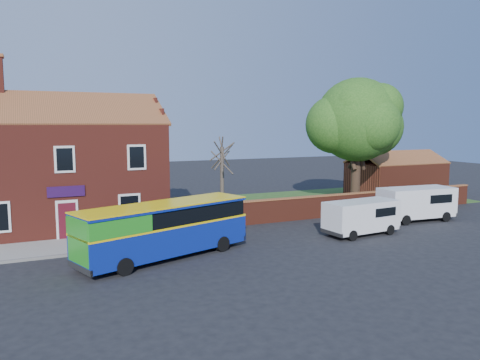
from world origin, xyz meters
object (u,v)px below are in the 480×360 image
bus (160,228)px  large_tree (357,123)px  van_far (417,202)px  van_near (362,216)px

bus → large_tree: bearing=5.9°
bus → van_far: bus is taller
bus → van_far: size_ratio=1.72×
van_far → large_tree: (0.02, 6.70, 5.40)m
van_near → large_tree: (6.08, 8.44, 5.54)m
large_tree → bus: bearing=-155.1°
bus → van_far: (18.27, 1.79, -0.28)m
van_near → bus: bearing=175.3°
bus → van_near: (12.21, 0.05, -0.41)m
van_far → van_near: bearing=-159.5°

